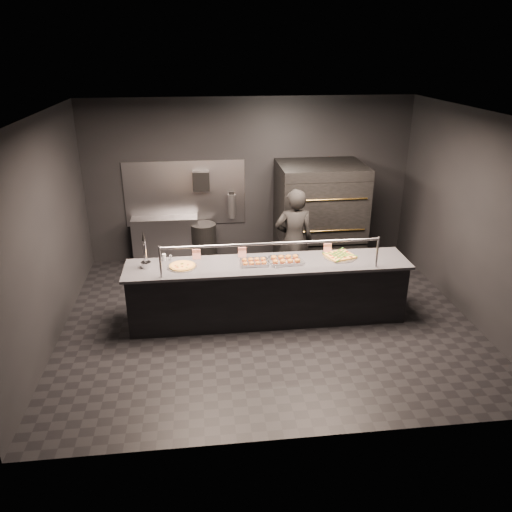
# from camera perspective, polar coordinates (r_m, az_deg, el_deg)

# --- Properties ---
(room) EXTENTS (6.04, 6.00, 3.00)m
(room) POSITION_cam_1_polar(r_m,az_deg,el_deg) (7.01, 1.19, 3.65)
(room) COLOR black
(room) RESTS_ON ground
(service_counter) EXTENTS (4.10, 0.78, 1.37)m
(service_counter) POSITION_cam_1_polar(r_m,az_deg,el_deg) (7.37, 1.36, -4.06)
(service_counter) COLOR black
(service_counter) RESTS_ON ground
(pizza_oven) EXTENTS (1.50, 1.23, 1.91)m
(pizza_oven) POSITION_cam_1_polar(r_m,az_deg,el_deg) (9.13, 7.23, 4.59)
(pizza_oven) COLOR black
(pizza_oven) RESTS_ON ground
(prep_shelf) EXTENTS (1.20, 0.35, 0.90)m
(prep_shelf) POSITION_cam_1_polar(r_m,az_deg,el_deg) (9.47, -10.26, 1.75)
(prep_shelf) COLOR #99999E
(prep_shelf) RESTS_ON ground
(towel_dispenser) EXTENTS (0.30, 0.20, 0.35)m
(towel_dispenser) POSITION_cam_1_polar(r_m,az_deg,el_deg) (9.18, -6.31, 8.53)
(towel_dispenser) COLOR black
(towel_dispenser) RESTS_ON room
(fire_extinguisher) EXTENTS (0.14, 0.14, 0.51)m
(fire_extinguisher) POSITION_cam_1_polar(r_m,az_deg,el_deg) (9.34, -2.79, 5.77)
(fire_extinguisher) COLOR #B2B2B7
(fire_extinguisher) RESTS_ON room
(beer_tap) EXTENTS (0.14, 0.20, 0.55)m
(beer_tap) POSITION_cam_1_polar(r_m,az_deg,el_deg) (7.15, -12.53, -0.14)
(beer_tap) COLOR silver
(beer_tap) RESTS_ON service_counter
(round_pizza) EXTENTS (0.42, 0.42, 0.03)m
(round_pizza) POSITION_cam_1_polar(r_m,az_deg,el_deg) (7.12, -8.43, -1.14)
(round_pizza) COLOR silver
(round_pizza) RESTS_ON service_counter
(slider_tray_a) EXTENTS (0.42, 0.32, 0.06)m
(slider_tray_a) POSITION_cam_1_polar(r_m,az_deg,el_deg) (7.15, -0.19, -0.70)
(slider_tray_a) COLOR silver
(slider_tray_a) RESTS_ON service_counter
(slider_tray_b) EXTENTS (0.54, 0.45, 0.07)m
(slider_tray_b) POSITION_cam_1_polar(r_m,az_deg,el_deg) (7.22, 3.40, -0.45)
(slider_tray_b) COLOR silver
(slider_tray_b) RESTS_ON service_counter
(square_pizza) EXTENTS (0.49, 0.49, 0.05)m
(square_pizza) POSITION_cam_1_polar(r_m,az_deg,el_deg) (7.48, 9.55, 0.02)
(square_pizza) COLOR silver
(square_pizza) RESTS_ON service_counter
(condiment_jar) EXTENTS (0.15, 0.06, 0.10)m
(condiment_jar) POSITION_cam_1_polar(r_m,az_deg,el_deg) (7.38, -10.24, -0.14)
(condiment_jar) COLOR silver
(condiment_jar) RESTS_ON service_counter
(tent_cards) EXTENTS (2.08, 0.04, 0.15)m
(tent_cards) POSITION_cam_1_polar(r_m,az_deg,el_deg) (7.39, 0.01, 0.53)
(tent_cards) COLOR white
(tent_cards) RESTS_ON service_counter
(trash_bin) EXTENTS (0.47, 0.47, 0.78)m
(trash_bin) POSITION_cam_1_polar(r_m,az_deg,el_deg) (9.37, -5.98, 1.39)
(trash_bin) COLOR black
(trash_bin) RESTS_ON ground
(worker) EXTENTS (0.63, 0.42, 1.74)m
(worker) POSITION_cam_1_polar(r_m,az_deg,el_deg) (8.17, 4.35, 1.77)
(worker) COLOR black
(worker) RESTS_ON ground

